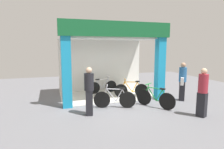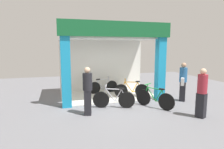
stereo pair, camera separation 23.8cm
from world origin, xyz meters
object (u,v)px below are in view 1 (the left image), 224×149
Objects in this scene: bicycle_inside_1 at (131,90)px; pedestrian_2 at (89,91)px; pedestrian_0 at (203,92)px; pedestrian_1 at (182,81)px; bicycle_parked_1 at (115,99)px; bicycle_inside_0 at (103,87)px; bicycle_parked_0 at (155,98)px.

pedestrian_2 is at bearing -142.98° from bicycle_inside_1.
bicycle_inside_1 is 0.94× the size of pedestrian_0.
pedestrian_0 is at bearing -108.86° from pedestrian_1.
pedestrian_0 is at bearing -20.17° from pedestrian_2.
pedestrian_1 is (3.22, 0.11, 0.52)m from bicycle_parked_1.
bicycle_inside_0 is at bearing 131.70° from bicycle_inside_1.
bicycle_parked_1 is 1.32m from pedestrian_2.
bicycle_inside_1 is 0.93× the size of pedestrian_1.
bicycle_inside_0 is 3.34m from pedestrian_2.
bicycle_inside_1 is at bearing -48.30° from bicycle_inside_0.
pedestrian_0 is at bearing -54.59° from bicycle_parked_0.
bicycle_inside_0 is 0.92× the size of pedestrian_1.
bicycle_inside_0 is 0.99× the size of bicycle_inside_1.
bicycle_parked_1 is at bearing 144.54° from pedestrian_0.
pedestrian_0 is 3.92m from pedestrian_2.
bicycle_inside_0 is 1.08× the size of bicycle_parked_0.
bicycle_parked_1 is at bearing -133.87° from bicycle_inside_1.
bicycle_inside_0 is at bearing 118.48° from pedestrian_0.
pedestrian_1 reaches higher than pedestrian_2.
pedestrian_2 is (-2.67, -0.06, 0.51)m from bicycle_parked_0.
pedestrian_2 is at bearing -113.20° from bicycle_inside_0.
bicycle_parked_0 is 0.86× the size of pedestrian_0.
pedestrian_0 is (2.38, -4.38, 0.52)m from bicycle_inside_0.
pedestrian_0 is (1.29, -3.16, 0.51)m from bicycle_inside_1.
pedestrian_1 is at bearing 17.38° from bicycle_parked_0.
bicycle_parked_1 is (-1.56, 0.41, -0.01)m from bicycle_parked_0.
bicycle_parked_0 reaches higher than bicycle_inside_1.
bicycle_inside_1 is 0.93× the size of pedestrian_2.
pedestrian_2 reaches higher than bicycle_inside_0.
bicycle_parked_0 reaches higher than bicycle_inside_0.
pedestrian_1 is at bearing 71.14° from pedestrian_0.
pedestrian_1 is at bearing -32.14° from bicycle_inside_1.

